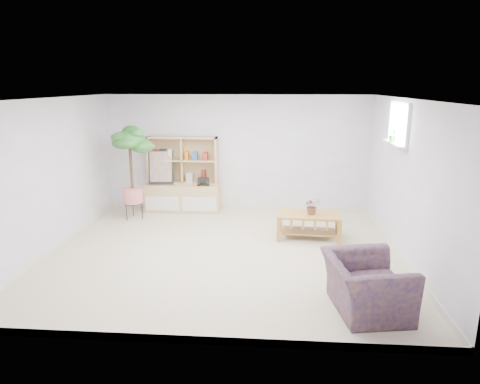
# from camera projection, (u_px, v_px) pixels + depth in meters

# --- Properties ---
(floor) EXTENTS (5.50, 5.00, 0.01)m
(floor) POSITION_uv_depth(u_px,v_px,m) (224.00, 252.00, 6.82)
(floor) COLOR silver
(floor) RESTS_ON ground
(ceiling) EXTENTS (5.50, 5.00, 0.01)m
(ceiling) POSITION_uv_depth(u_px,v_px,m) (222.00, 99.00, 6.23)
(ceiling) COLOR silver
(ceiling) RESTS_ON walls
(walls) EXTENTS (5.51, 5.01, 2.40)m
(walls) POSITION_uv_depth(u_px,v_px,m) (223.00, 179.00, 6.53)
(walls) COLOR silver
(walls) RESTS_ON floor
(baseboard) EXTENTS (5.50, 5.00, 0.10)m
(baseboard) POSITION_uv_depth(u_px,v_px,m) (224.00, 249.00, 6.81)
(baseboard) COLOR silver
(baseboard) RESTS_ON floor
(window) EXTENTS (0.10, 0.98, 0.68)m
(window) POSITION_uv_depth(u_px,v_px,m) (399.00, 124.00, 6.71)
(window) COLOR silver
(window) RESTS_ON walls
(window_sill) EXTENTS (0.14, 1.00, 0.04)m
(window_sill) POSITION_uv_depth(u_px,v_px,m) (394.00, 144.00, 6.80)
(window_sill) COLOR silver
(window_sill) RESTS_ON walls
(storage_unit) EXTENTS (1.55, 0.52, 1.55)m
(storage_unit) POSITION_uv_depth(u_px,v_px,m) (182.00, 175.00, 8.88)
(storage_unit) COLOR tan
(storage_unit) RESTS_ON floor
(poster) EXTENTS (0.52, 0.17, 0.70)m
(poster) POSITION_uv_depth(u_px,v_px,m) (161.00, 167.00, 8.83)
(poster) COLOR yellow
(poster) RESTS_ON storage_unit
(toy_truck) EXTENTS (0.36, 0.27, 0.18)m
(toy_truck) POSITION_uv_depth(u_px,v_px,m) (203.00, 181.00, 8.77)
(toy_truck) COLOR black
(toy_truck) RESTS_ON storage_unit
(coffee_table) EXTENTS (1.12, 0.66, 0.44)m
(coffee_table) POSITION_uv_depth(u_px,v_px,m) (309.00, 226.00, 7.41)
(coffee_table) COLOR #946227
(coffee_table) RESTS_ON floor
(table_plant) EXTENTS (0.32, 0.30, 0.30)m
(table_plant) POSITION_uv_depth(u_px,v_px,m) (312.00, 206.00, 7.28)
(table_plant) COLOR #175E19
(table_plant) RESTS_ON coffee_table
(floor_tree) EXTENTS (0.75, 0.75, 1.83)m
(floor_tree) POSITION_uv_depth(u_px,v_px,m) (132.00, 174.00, 8.29)
(floor_tree) COLOR #26612F
(floor_tree) RESTS_ON floor
(armchair) EXTENTS (1.02, 1.13, 0.74)m
(armchair) POSITION_uv_depth(u_px,v_px,m) (366.00, 282.00, 4.98)
(armchair) COLOR #191950
(armchair) RESTS_ON floor
(sill_plant) EXTENTS (0.13, 0.11, 0.22)m
(sill_plant) POSITION_uv_depth(u_px,v_px,m) (393.00, 135.00, 6.84)
(sill_plant) COLOR #26612F
(sill_plant) RESTS_ON window_sill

